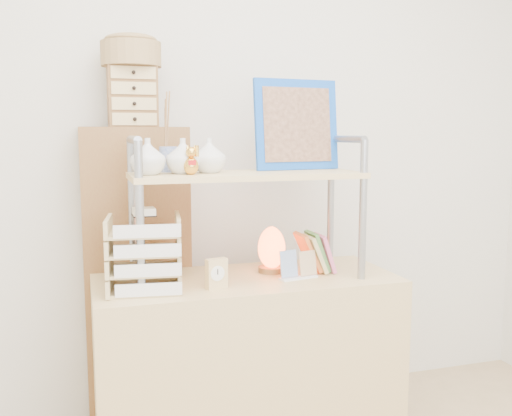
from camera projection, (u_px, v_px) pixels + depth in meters
The scene contains 9 objects.
desk at pixel (247, 367), 2.33m from camera, with size 1.20×0.50×0.75m, color tan.
cabinet at pixel (137, 281), 2.52m from camera, with size 0.45×0.24×1.35m, color brown.
hutch at pixel (236, 169), 2.23m from camera, with size 0.90×0.34×0.80m.
letter_tray at pixel (145, 258), 2.08m from camera, with size 0.28×0.27×0.31m.
salt_lamp at pixel (271, 249), 2.36m from camera, with size 0.13×0.12×0.19m.
desk_clock at pixel (217, 274), 2.12m from camera, with size 0.09×0.05×0.11m.
postcard_stand at pixel (298, 270), 2.27m from camera, with size 0.17×0.08×0.12m.
drawer_chest at pixel (132, 97), 2.40m from camera, with size 0.20×0.16×0.25m.
woven_basket at pixel (131, 54), 2.38m from camera, with size 0.25×0.25×0.10m, color olive.
Camera 1 is at (-0.62, -0.94, 1.33)m, focal length 40.00 mm.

